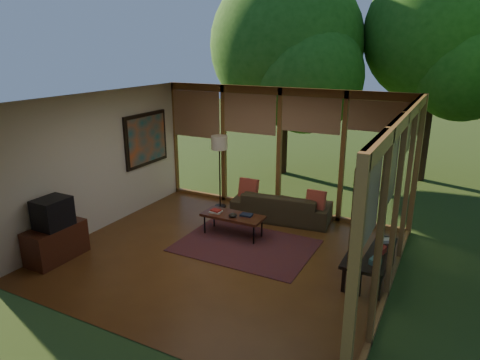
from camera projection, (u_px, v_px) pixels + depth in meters
The scene contains 25 objects.
floor at pixel (223, 255), 7.50m from camera, with size 5.50×5.50×0.00m, color brown.
ceiling at pixel (221, 100), 6.69m from camera, with size 5.50×5.50×0.00m, color silver.
wall_left at pixel (99, 162), 8.31m from camera, with size 0.04×5.00×2.70m, color beige.
wall_front at pixel (115, 240), 4.98m from camera, with size 5.50×0.04×2.70m, color beige.
window_wall_back at pixel (279, 151), 9.21m from camera, with size 5.50×0.12×2.70m, color brown.
window_wall_right at pixel (395, 210), 5.89m from camera, with size 0.12×5.00×2.70m, color brown.
tree_nw at pixel (286, 46), 11.48m from camera, with size 4.09×4.09×5.58m.
tree_ne at pixel (438, 33), 10.68m from camera, with size 3.63×3.63×5.66m.
rug at pixel (245, 246), 7.85m from camera, with size 2.43×1.72×0.01m, color maroon.
sofa at pixel (281, 206), 8.98m from camera, with size 2.03×0.80×0.59m, color #3A301D.
pillow_left at pixel (249, 189), 9.18m from camera, with size 0.41×0.14×0.41m, color maroon.
pillow_right at pixel (316, 200), 8.52m from camera, with size 0.38×0.13×0.38m, color maroon.
ct_book_lower at pixel (216, 212), 8.28m from camera, with size 0.22×0.17×0.03m, color beige.
ct_book_upper at pixel (216, 210), 8.27m from camera, with size 0.18×0.14×0.03m, color maroon.
ct_book_side at pixel (246, 215), 8.12m from camera, with size 0.22×0.17×0.03m, color black.
ct_bowl at pixel (233, 215), 8.05m from camera, with size 0.16×0.16×0.07m, color black.
media_cabinet at pixel (56, 243), 7.30m from camera, with size 0.50×1.00×0.60m, color #4A2114.
television at pixel (53, 213), 7.13m from camera, with size 0.45×0.55×0.50m, color black.
console_book_a at pixel (364, 259), 6.31m from camera, with size 0.24×0.17×0.09m, color #37615A.
console_book_b at pixel (370, 247), 6.69m from camera, with size 0.21×0.15×0.10m, color maroon.
console_book_c at pixel (375, 238), 7.04m from camera, with size 0.19×0.14×0.05m, color beige.
floor_lamp at pixel (219, 147), 9.35m from camera, with size 0.36×0.36×1.65m.
coffee_table at pixel (233, 216), 8.18m from camera, with size 1.20×0.50×0.43m.
side_console at pixel (369, 253), 6.68m from camera, with size 0.60×1.40×0.46m.
wall_painting at pixel (146, 139), 9.42m from camera, with size 0.06×1.35×1.15m.
Camera 1 is at (3.39, -5.86, 3.50)m, focal length 32.00 mm.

